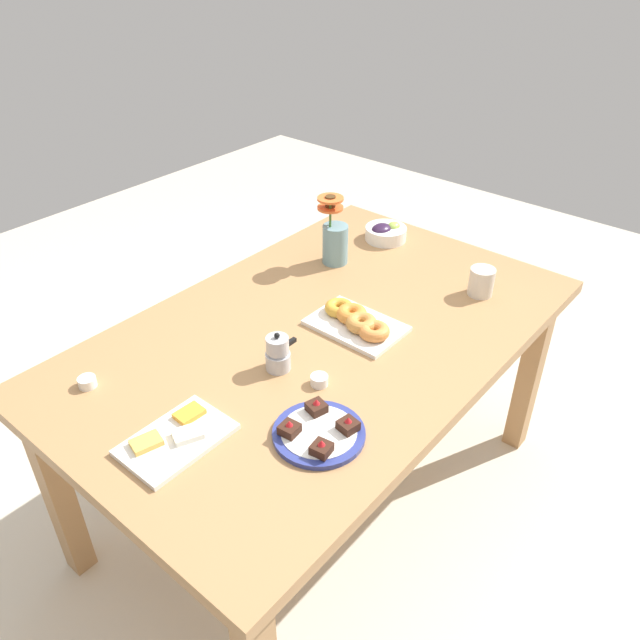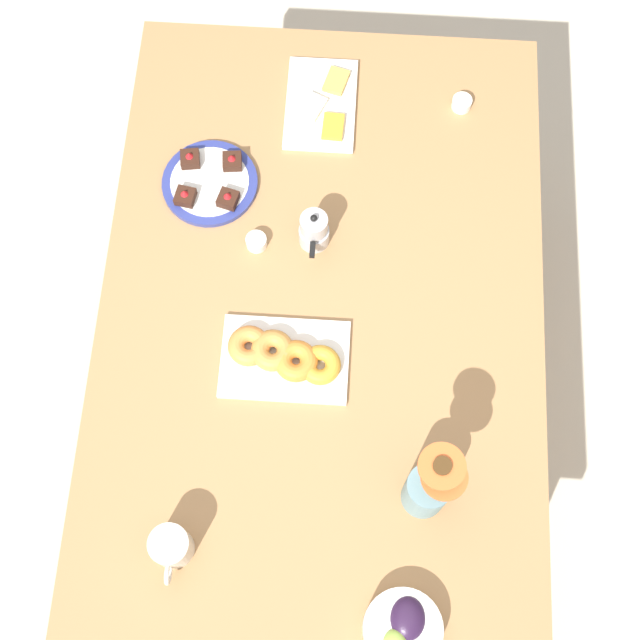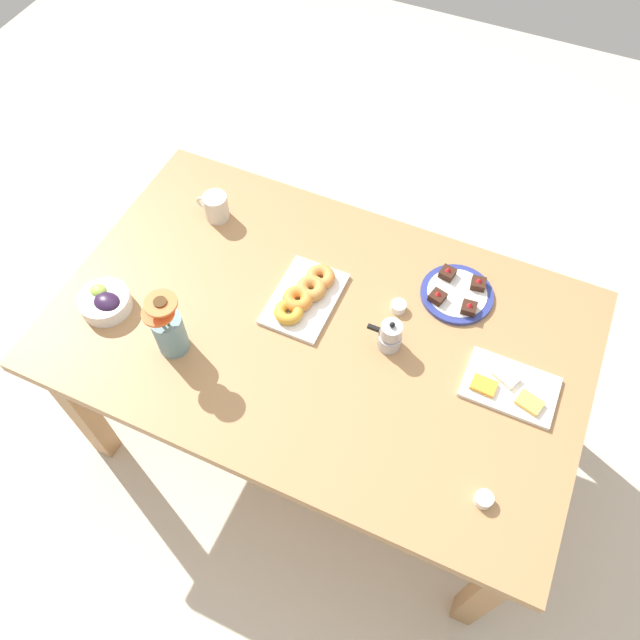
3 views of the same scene
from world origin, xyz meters
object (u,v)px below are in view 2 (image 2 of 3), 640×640
grape_bowl (403,628)px  cheese_platter (322,104)px  coffee_mug (171,547)px  flower_vase (428,489)px  moka_pot (314,231)px  dining_table (320,339)px  croissant_platter (284,357)px  dessert_plate (210,182)px  jam_cup_berry (462,103)px  jam_cup_honey (256,242)px

grape_bowl → cheese_platter: size_ratio=0.60×
coffee_mug → flower_vase: flower_vase is taller
coffee_mug → grape_bowl: coffee_mug is taller
coffee_mug → moka_pot: 0.75m
coffee_mug → dining_table: bearing=152.2°
croissant_platter → dessert_plate: (-0.42, -0.21, -0.01)m
coffee_mug → moka_pot: moka_pot is taller
coffee_mug → croissant_platter: coffee_mug is taller
jam_cup_berry → dessert_plate: (0.25, -0.59, -0.00)m
coffee_mug → dessert_plate: bearing=-178.9°
coffee_mug → moka_pot: size_ratio=0.98×
moka_pot → grape_bowl: bearing=15.2°
dining_table → coffee_mug: coffee_mug is taller
jam_cup_berry → moka_pot: 0.51m
dining_table → moka_pot: bearing=-172.7°
croissant_platter → dessert_plate: 0.47m
grape_bowl → croissant_platter: (-0.54, -0.27, -0.01)m
dining_table → croissant_platter: bearing=-41.2°
jam_cup_honey → coffee_mug: bearing=-8.8°
dessert_plate → flower_vase: flower_vase is taller
croissant_platter → jam_cup_berry: size_ratio=5.83×
cheese_platter → jam_cup_honey: size_ratio=5.42×
cheese_platter → dining_table: bearing=3.2°
jam_cup_honey → croissant_platter: bearing=17.1°
dining_table → coffee_mug: bearing=-27.8°
flower_vase → cheese_platter: bearing=-163.9°
dessert_plate → flower_vase: size_ratio=0.89×
dining_table → jam_cup_honey: jam_cup_honey is taller
grape_bowl → flower_vase: flower_vase is taller
jam_cup_berry → flower_vase: (0.96, -0.07, 0.07)m
coffee_mug → jam_cup_honey: coffee_mug is taller
jam_cup_berry → dessert_plate: dessert_plate is taller
dining_table → grape_bowl: 0.67m
dining_table → coffee_mug: size_ratio=13.71×
croissant_platter → grape_bowl: bearing=26.9°
croissant_platter → dessert_plate: dessert_plate is taller
grape_bowl → flower_vase: 0.27m
jam_cup_honey → flower_vase: 0.69m
jam_cup_honey → dessert_plate: (-0.15, -0.12, -0.00)m
dining_table → flower_vase: 0.47m
grape_bowl → coffee_mug: bearing=-104.8°
grape_bowl → cheese_platter: bearing=-169.0°
dining_table → moka_pot: 0.25m
dining_table → coffee_mug: (0.50, -0.27, 0.13)m
jam_cup_honey → moka_pot: moka_pot is taller
coffee_mug → dessert_plate: size_ratio=0.51×
coffee_mug → jam_cup_honey: (-0.69, 0.11, -0.03)m
jam_cup_berry → flower_vase: bearing=-4.3°
coffee_mug → moka_pot: bearing=161.5°
coffee_mug → jam_cup_berry: (-1.10, 0.58, -0.03)m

